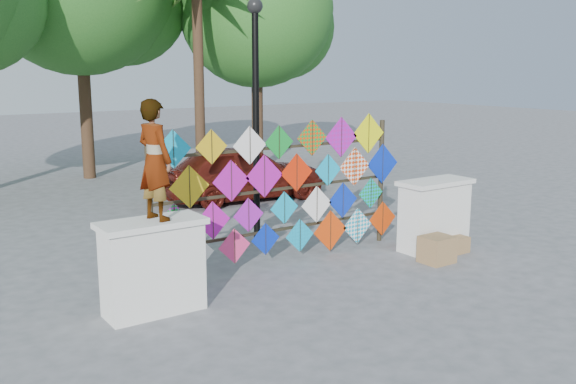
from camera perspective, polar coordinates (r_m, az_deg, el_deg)
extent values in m
plane|color=gray|center=(10.42, 1.70, -7.19)|extent=(80.00, 80.00, 0.00)
cube|color=white|center=(8.80, -11.90, -6.78)|extent=(1.30, 0.55, 1.20)
cube|color=white|center=(8.63, -12.07, -2.73)|extent=(1.40, 0.65, 0.08)
cube|color=white|center=(11.87, 12.87, -2.18)|extent=(1.30, 0.55, 1.20)
cube|color=white|center=(11.74, 13.00, 0.86)|extent=(1.40, 0.65, 0.08)
cylinder|color=#2B2518|center=(9.70, -12.16, -1.76)|extent=(0.09, 0.09, 2.30)
cylinder|color=#2B2518|center=(12.17, 8.24, 0.95)|extent=(0.09, 0.09, 2.30)
cube|color=#2B2518|center=(10.89, -0.78, -3.36)|extent=(4.60, 0.04, 0.04)
cube|color=#2B2518|center=(10.74, -0.79, 0.26)|extent=(4.60, 0.04, 0.04)
cube|color=#2B2518|center=(10.63, -0.80, 3.97)|extent=(4.60, 0.04, 0.04)
cube|color=#09A7D8|center=(9.63, -10.17, 3.77)|extent=(0.58, 0.01, 0.58)
cube|color=#2B2518|center=(9.62, -10.14, 3.76)|extent=(0.01, 0.01, 0.57)
cube|color=gold|center=(9.91, -6.82, 4.01)|extent=(0.54, 0.01, 0.54)
cube|color=#2B2518|center=(9.90, -6.78, 4.00)|extent=(0.01, 0.01, 0.53)
cube|color=white|center=(10.25, -3.42, 4.15)|extent=(0.62, 0.01, 0.62)
cube|color=#2B2518|center=(10.24, -3.38, 4.15)|extent=(0.01, 0.01, 0.60)
cube|color=#118E2C|center=(10.55, -0.80, 4.43)|extent=(0.56, 0.01, 0.56)
cube|color=#2B2518|center=(10.54, -0.77, 4.43)|extent=(0.01, 0.01, 0.55)
cube|color=#118E2C|center=(10.94, 2.16, 4.83)|extent=(0.62, 0.01, 0.62)
cube|color=#2B2518|center=(10.93, 2.20, 4.83)|extent=(0.01, 0.01, 0.61)
cube|color=#BF12A9|center=(11.33, 4.76, 4.89)|extent=(0.71, 0.01, 0.71)
cube|color=#2B2518|center=(11.32, 4.79, 4.88)|extent=(0.01, 0.01, 0.70)
cube|color=#FEFF0A|center=(11.74, 7.17, 5.19)|extent=(0.73, 0.01, 0.73)
cube|color=#2B2518|center=(11.73, 7.21, 5.18)|extent=(0.01, 0.01, 0.71)
cube|color=gold|center=(9.78, -8.75, 0.46)|extent=(0.66, 0.01, 0.66)
cube|color=#2B2518|center=(9.77, -8.72, 0.45)|extent=(0.01, 0.01, 0.65)
cube|color=#BF12A9|center=(10.11, -5.07, 0.99)|extent=(0.66, 0.01, 0.66)
cube|color=#2B2518|center=(10.10, -5.04, 0.98)|extent=(0.01, 0.01, 0.65)
cube|color=#BF12A9|center=(10.42, -2.12, 1.42)|extent=(0.71, 0.01, 0.71)
cube|color=#2B2518|center=(10.41, -2.08, 1.41)|extent=(0.01, 0.01, 0.70)
cube|color=red|center=(10.77, 0.77, 1.74)|extent=(0.65, 0.01, 0.65)
cube|color=#2B2518|center=(10.76, 0.81, 1.73)|extent=(0.01, 0.01, 0.64)
cube|color=#09A7D8|center=(11.17, 3.58, 1.96)|extent=(0.56, 0.01, 0.56)
cube|color=#2B2518|center=(11.17, 3.62, 1.96)|extent=(0.01, 0.01, 0.55)
cube|color=white|center=(11.55, 5.93, 2.26)|extent=(0.70, 0.01, 0.70)
cube|color=#2B2518|center=(11.54, 5.97, 2.25)|extent=(0.01, 0.01, 0.69)
cube|color=#0828C0|center=(12.00, 8.40, 2.50)|extent=(0.74, 0.01, 0.74)
cube|color=#2B2518|center=(11.99, 8.43, 2.50)|extent=(0.01, 0.01, 0.73)
cube|color=#AD19BD|center=(9.74, -10.07, -2.77)|extent=(0.61, 0.01, 0.61)
cube|color=#2B2518|center=(9.73, -10.04, -2.78)|extent=(0.01, 0.01, 0.60)
cube|color=#BF12A9|center=(10.02, -6.70, -2.54)|extent=(0.61, 0.01, 0.61)
cube|color=#2B2518|center=(10.01, -6.67, -2.56)|extent=(0.01, 0.01, 0.60)
cube|color=#AD19BD|center=(10.33, -3.53, -2.06)|extent=(0.56, 0.01, 0.56)
cube|color=#2B2518|center=(10.32, -3.50, -2.07)|extent=(0.01, 0.01, 0.55)
cube|color=#09A7D8|center=(10.69, -0.33, -1.41)|extent=(0.55, 0.01, 0.55)
cube|color=#2B2518|center=(10.68, -0.29, -1.42)|extent=(0.01, 0.01, 0.54)
cube|color=white|center=(11.08, 2.57, -1.11)|extent=(0.65, 0.01, 0.65)
cube|color=#2B2518|center=(11.08, 2.60, -1.12)|extent=(0.01, 0.01, 0.63)
cube|color=#0828C0|center=(11.44, 4.89, -0.74)|extent=(0.64, 0.01, 0.64)
cube|color=#2B2518|center=(11.43, 4.93, -0.75)|extent=(0.01, 0.01, 0.63)
cube|color=#118E2C|center=(11.85, 7.37, -0.10)|extent=(0.57, 0.01, 0.57)
cube|color=#2B2518|center=(11.84, 7.41, -0.11)|extent=(0.01, 0.01, 0.56)
cube|color=white|center=(9.95, -8.35, -5.48)|extent=(0.68, 0.01, 0.68)
cube|color=#2B2518|center=(9.94, -8.32, -5.49)|extent=(0.01, 0.01, 0.67)
cube|color=#ED3375|center=(10.27, -4.78, -4.82)|extent=(0.58, 0.01, 0.58)
cube|color=#2B2518|center=(10.26, -4.75, -4.83)|extent=(0.01, 0.01, 0.57)
cube|color=#0828C0|center=(10.56, -2.02, -4.20)|extent=(0.54, 0.01, 0.54)
cube|color=#2B2518|center=(10.55, -1.98, -4.21)|extent=(0.01, 0.01, 0.53)
cube|color=#09A7D8|center=(10.94, 1.06, -3.89)|extent=(0.58, 0.01, 0.58)
cube|color=#2B2518|center=(10.93, 1.10, -3.90)|extent=(0.01, 0.01, 0.57)
cube|color=#E23C0A|center=(11.33, 3.78, -3.46)|extent=(0.73, 0.01, 0.73)
cube|color=#2B2518|center=(11.32, 3.82, -3.47)|extent=(0.01, 0.01, 0.72)
cube|color=white|center=(11.72, 6.18, -3.00)|extent=(0.66, 0.01, 0.66)
cube|color=#2B2518|center=(11.71, 6.22, -3.01)|extent=(0.01, 0.01, 0.65)
cube|color=#E23C0A|center=(12.11, 8.39, -2.35)|extent=(0.65, 0.01, 0.65)
cube|color=#2B2518|center=(12.10, 8.43, -2.36)|extent=(0.01, 0.01, 0.64)
cylinder|color=#4F3221|center=(19.89, -17.53, 7.08)|extent=(0.36, 0.36, 4.12)
sphere|color=#24611E|center=(20.69, -14.47, 16.21)|extent=(3.92, 3.92, 3.92)
cylinder|color=#4F3221|center=(20.63, -2.74, 6.93)|extent=(0.36, 0.36, 3.58)
sphere|color=#24611E|center=(20.65, -2.83, 15.90)|extent=(4.80, 4.80, 4.80)
sphere|color=#24611E|center=(21.52, -0.45, 14.43)|extent=(3.36, 3.36, 3.36)
cylinder|color=#4F3221|center=(17.90, -7.91, 9.30)|extent=(0.28, 0.28, 5.50)
imported|color=#99999E|center=(8.50, -11.76, 2.80)|extent=(0.51, 0.65, 1.59)
imported|color=#58160F|center=(15.92, -4.12, 1.76)|extent=(4.25, 2.01, 1.40)
cylinder|color=black|center=(11.78, -2.85, 5.38)|extent=(0.12, 0.12, 4.20)
sphere|color=black|center=(11.77, -2.96, 16.20)|extent=(0.28, 0.28, 0.28)
cube|color=#987E49|center=(11.17, 13.10, -4.99)|extent=(0.51, 0.46, 0.46)
cube|color=#987E49|center=(11.90, 14.82, -4.51)|extent=(0.34, 0.31, 0.29)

